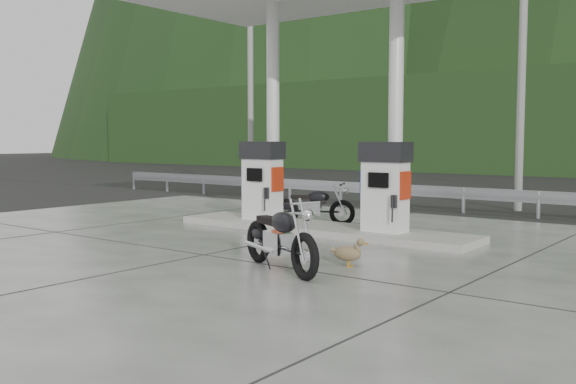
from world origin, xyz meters
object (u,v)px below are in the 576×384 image
Objects in this scene: motorcycle_left at (314,206)px; duck at (347,254)px; gas_pump_right at (385,187)px; motorcycle_right at (280,239)px; gas_pump_left at (262,181)px.

motorcycle_left is 4.98m from duck.
motorcycle_right is (0.26, -3.73, -0.56)m from gas_pump_right.
duck is (0.64, 0.91, -0.30)m from motorcycle_right.
gas_pump_left is at bearing -155.52° from motorcycle_left.
gas_pump_left is at bearing 131.76° from duck.
motorcycle_left reaches higher than duck.
gas_pump_right is 1.00× the size of motorcycle_left.
gas_pump_right is at bearing 118.02° from motorcycle_right.
gas_pump_right is 2.63m from motorcycle_left.
gas_pump_left reaches higher than motorcycle_right.
motorcycle_left is 3.34× the size of duck.
gas_pump_right is 3.78m from motorcycle_right.
motorcycle_right is (2.64, -4.64, 0.06)m from motorcycle_left.
gas_pump_right reaches higher than motorcycle_right.
duck is (3.28, -3.73, -0.23)m from motorcycle_left.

